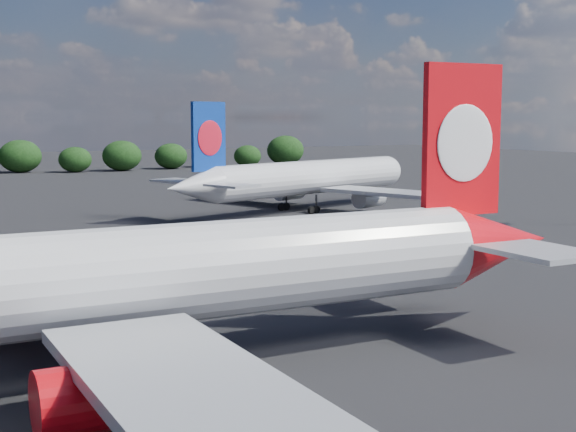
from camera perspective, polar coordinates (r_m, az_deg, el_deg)
name	(u,v)px	position (r m, az deg, el deg)	size (l,w,h in m)	color
qantas_airliner	(172,276)	(45.31, -8.27, -4.26)	(54.19, 51.41, 17.75)	silver
china_southern_airliner	(302,179)	(121.37, 1.04, 2.65)	(48.69, 46.76, 16.29)	silver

